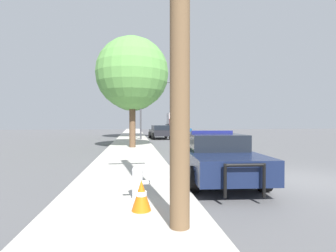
{
  "coord_description": "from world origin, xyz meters",
  "views": [
    {
      "loc": [
        -4.92,
        -7.37,
        1.77
      ],
      "look_at": [
        -1.12,
        21.69,
        1.3
      ],
      "focal_mm": 28.0,
      "sensor_mm": 36.0,
      "label": 1
    }
  ],
  "objects_px": {
    "police_car": "(213,154)",
    "tree_sidewalk_mid": "(133,83)",
    "box_truck": "(174,122)",
    "car_background_oncoming": "(182,129)",
    "traffic_cone": "(141,195)",
    "car_background_midblock": "(160,132)",
    "tree_sidewalk_near": "(132,74)",
    "traffic_light": "(157,98)",
    "car_background_distant": "(170,128)",
    "fire_hydrant": "(137,181)"
  },
  "relations": [
    {
      "from": "car_background_midblock",
      "to": "traffic_cone",
      "type": "height_order",
      "value": "car_background_midblock"
    },
    {
      "from": "car_background_oncoming",
      "to": "traffic_cone",
      "type": "distance_m",
      "value": 32.5
    },
    {
      "from": "traffic_light",
      "to": "traffic_cone",
      "type": "relative_size",
      "value": 9.68
    },
    {
      "from": "police_car",
      "to": "box_truck",
      "type": "xyz_separation_m",
      "value": [
        4.67,
        37.95,
        1.02
      ]
    },
    {
      "from": "fire_hydrant",
      "to": "car_background_oncoming",
      "type": "height_order",
      "value": "car_background_oncoming"
    },
    {
      "from": "tree_sidewalk_near",
      "to": "tree_sidewalk_mid",
      "type": "distance_m",
      "value": 11.36
    },
    {
      "from": "fire_hydrant",
      "to": "tree_sidewalk_mid",
      "type": "xyz_separation_m",
      "value": [
        -0.18,
        22.76,
        5.44
      ]
    },
    {
      "from": "car_background_distant",
      "to": "box_truck",
      "type": "height_order",
      "value": "box_truck"
    },
    {
      "from": "car_background_oncoming",
      "to": "car_background_midblock",
      "type": "distance_m",
      "value": 10.44
    },
    {
      "from": "car_background_oncoming",
      "to": "traffic_cone",
      "type": "relative_size",
      "value": 7.81
    },
    {
      "from": "fire_hydrant",
      "to": "traffic_cone",
      "type": "xyz_separation_m",
      "value": [
        0.06,
        -0.76,
        -0.09
      ]
    },
    {
      "from": "car_background_midblock",
      "to": "tree_sidewalk_near",
      "type": "height_order",
      "value": "tree_sidewalk_near"
    },
    {
      "from": "police_car",
      "to": "car_background_oncoming",
      "type": "xyz_separation_m",
      "value": [
        4.28,
        28.65,
        -0.06
      ]
    },
    {
      "from": "police_car",
      "to": "traffic_cone",
      "type": "relative_size",
      "value": 9.54
    },
    {
      "from": "car_background_midblock",
      "to": "tree_sidewalk_near",
      "type": "relative_size",
      "value": 0.58
    },
    {
      "from": "box_truck",
      "to": "tree_sidewalk_near",
      "type": "bearing_deg",
      "value": 78.7
    },
    {
      "from": "traffic_cone",
      "to": "tree_sidewalk_mid",
      "type": "bearing_deg",
      "value": 90.6
    },
    {
      "from": "car_background_oncoming",
      "to": "tree_sidewalk_near",
      "type": "xyz_separation_m",
      "value": [
        -6.85,
        -19.61,
        4.19
      ]
    },
    {
      "from": "box_truck",
      "to": "fire_hydrant",
      "type": "bearing_deg",
      "value": 82.8
    },
    {
      "from": "tree_sidewalk_mid",
      "to": "traffic_cone",
      "type": "height_order",
      "value": "tree_sidewalk_mid"
    },
    {
      "from": "fire_hydrant",
      "to": "car_background_midblock",
      "type": "relative_size",
      "value": 0.17
    },
    {
      "from": "traffic_light",
      "to": "car_background_midblock",
      "type": "bearing_deg",
      "value": 78.83
    },
    {
      "from": "box_truck",
      "to": "tree_sidewalk_near",
      "type": "height_order",
      "value": "tree_sidewalk_near"
    },
    {
      "from": "car_background_oncoming",
      "to": "tree_sidewalk_near",
      "type": "relative_size",
      "value": 0.63
    },
    {
      "from": "car_background_oncoming",
      "to": "box_truck",
      "type": "distance_m",
      "value": 9.37
    },
    {
      "from": "police_car",
      "to": "box_truck",
      "type": "distance_m",
      "value": 38.25
    },
    {
      "from": "car_background_oncoming",
      "to": "tree_sidewalk_near",
      "type": "bearing_deg",
      "value": 66.7
    },
    {
      "from": "police_car",
      "to": "box_truck",
      "type": "bearing_deg",
      "value": -93.3
    },
    {
      "from": "traffic_light",
      "to": "tree_sidewalk_mid",
      "type": "bearing_deg",
      "value": 122.45
    },
    {
      "from": "car_background_oncoming",
      "to": "fire_hydrant",
      "type": "bearing_deg",
      "value": 73.8
    },
    {
      "from": "traffic_light",
      "to": "tree_sidewalk_mid",
      "type": "distance_m",
      "value": 4.76
    },
    {
      "from": "car_background_oncoming",
      "to": "car_background_distant",
      "type": "bearing_deg",
      "value": -92.34
    },
    {
      "from": "police_car",
      "to": "box_truck",
      "type": "relative_size",
      "value": 0.73
    },
    {
      "from": "fire_hydrant",
      "to": "car_background_distant",
      "type": "bearing_deg",
      "value": 81.03
    },
    {
      "from": "car_background_midblock",
      "to": "car_background_distant",
      "type": "bearing_deg",
      "value": 74.85
    },
    {
      "from": "police_car",
      "to": "fire_hydrant",
      "type": "bearing_deg",
      "value": 48.68
    },
    {
      "from": "police_car",
      "to": "traffic_light",
      "type": "relative_size",
      "value": 0.99
    },
    {
      "from": "car_background_midblock",
      "to": "box_truck",
      "type": "xyz_separation_m",
      "value": [
        4.46,
        18.92,
        1.02
      ]
    },
    {
      "from": "car_background_midblock",
      "to": "box_truck",
      "type": "relative_size",
      "value": 0.55
    },
    {
      "from": "tree_sidewalk_mid",
      "to": "traffic_cone",
      "type": "distance_m",
      "value": 24.16
    },
    {
      "from": "fire_hydrant",
      "to": "car_background_distant",
      "type": "distance_m",
      "value": 41.13
    },
    {
      "from": "police_car",
      "to": "tree_sidewalk_mid",
      "type": "bearing_deg",
      "value": -79.02
    },
    {
      "from": "police_car",
      "to": "traffic_light",
      "type": "height_order",
      "value": "traffic_light"
    },
    {
      "from": "box_truck",
      "to": "car_background_oncoming",
      "type": "bearing_deg",
      "value": 90.38
    },
    {
      "from": "car_background_midblock",
      "to": "police_car",
      "type": "bearing_deg",
      "value": -94.61
    },
    {
      "from": "car_background_midblock",
      "to": "box_truck",
      "type": "distance_m",
      "value": 19.46
    },
    {
      "from": "car_background_oncoming",
      "to": "car_background_midblock",
      "type": "bearing_deg",
      "value": 63.01
    },
    {
      "from": "car_background_midblock",
      "to": "traffic_cone",
      "type": "xyz_separation_m",
      "value": [
        -2.56,
        -22.2,
        -0.34
      ]
    },
    {
      "from": "police_car",
      "to": "car_background_oncoming",
      "type": "height_order",
      "value": "police_car"
    },
    {
      "from": "fire_hydrant",
      "to": "car_background_midblock",
      "type": "bearing_deg",
      "value": 83.03
    }
  ]
}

